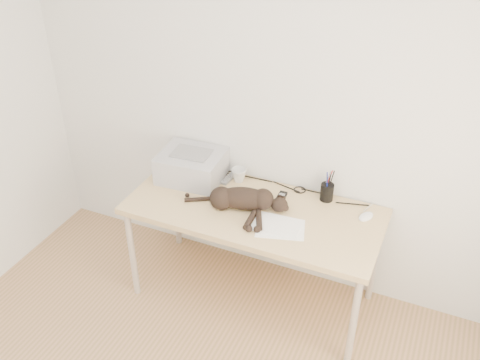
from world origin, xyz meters
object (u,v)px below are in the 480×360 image
at_px(mug, 239,175).
at_px(pen_cup, 327,192).
at_px(mouse, 366,215).
at_px(cat, 240,200).
at_px(desk, 258,218).
at_px(printer, 192,166).

distance_m(mug, pen_cup, 0.60).
relative_size(pen_cup, mouse, 1.85).
bearing_deg(pen_cup, cat, -146.50).
distance_m(desk, mouse, 0.69).
height_order(printer, cat, printer).
xyz_separation_m(pen_cup, mouse, (0.28, -0.09, -0.04)).
relative_size(desk, mouse, 13.73).
xyz_separation_m(printer, mug, (0.31, 0.09, -0.05)).
height_order(pen_cup, mouse, pen_cup).
distance_m(cat, pen_cup, 0.56).
distance_m(printer, mug, 0.32).
bearing_deg(printer, mouse, 1.14).
bearing_deg(cat, desk, 39.81).
bearing_deg(pen_cup, mug, -177.80).
bearing_deg(pen_cup, desk, -153.42).
bearing_deg(desk, mug, 141.34).
xyz_separation_m(mug, pen_cup, (0.60, 0.02, 0.01)).
height_order(desk, pen_cup, pen_cup).
height_order(cat, mouse, cat).
xyz_separation_m(printer, cat, (0.44, -0.20, -0.03)).
bearing_deg(printer, mug, 15.84).
bearing_deg(mouse, desk, -147.01).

